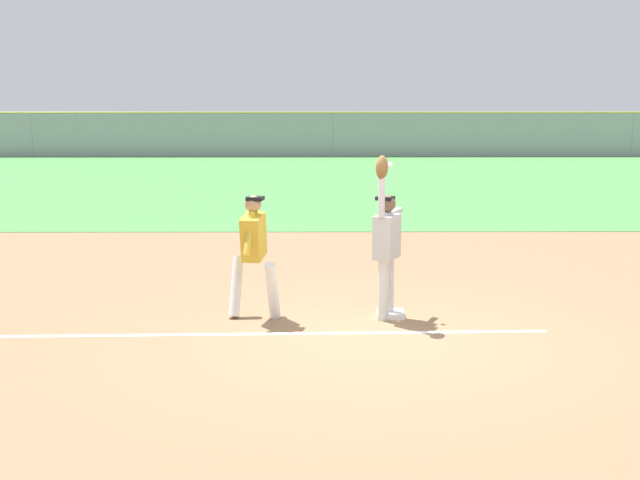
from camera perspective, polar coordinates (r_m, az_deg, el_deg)
The scene contains 13 objects.
ground_plane at distance 11.35m, azimuth 3.67°, elevation -6.40°, with size 82.80×82.80×0.00m, color #936D4C.
outfield_grass at distance 28.46m, azimuth 1.23°, elevation 3.80°, with size 51.32×18.95×0.01m, color #4C8C47.
chalk_foul_line at distance 11.83m, azimuth -14.81°, elevation -6.00°, with size 12.00×0.10×0.01m, color white.
first_base at distance 12.36m, azimuth 4.59°, elevation -4.80°, with size 0.38×0.38×0.08m, color white.
fielder at distance 12.04m, azimuth 4.31°, elevation 0.06°, with size 0.48×0.86×2.28m.
runner at distance 12.07m, azimuth -4.32°, elevation -0.51°, with size 0.75×0.84×1.72m.
baseball at distance 12.26m, azimuth 4.57°, elevation 4.89°, with size 0.07×0.07×0.07m, color white.
outfield_fence at distance 37.82m, azimuth 0.84°, elevation 6.87°, with size 51.40×0.08×1.90m.
parked_car_green at distance 43.60m, azimuth -12.22°, elevation 6.74°, with size 4.56×2.44×1.25m.
parked_car_red at distance 42.64m, azimuth -5.04°, elevation 6.86°, with size 4.46×2.24×1.25m.
parked_car_black at distance 42.16m, azimuth 3.75°, elevation 6.84°, with size 4.41×2.14×1.25m.
parked_car_white at distance 43.38m, azimuth 11.59°, elevation 6.75°, with size 4.51×2.34×1.25m.
parked_car_tan at distance 45.27m, azimuth 18.74°, elevation 6.56°, with size 4.55×2.41×1.25m.
Camera 1 is at (-0.79, -10.83, 3.27)m, focal length 49.40 mm.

